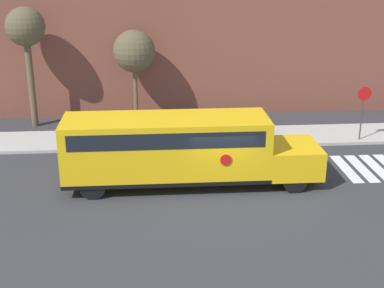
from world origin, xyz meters
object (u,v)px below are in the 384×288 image
(school_bus, at_px, (178,147))
(tree_far_sidewalk, at_px, (134,52))
(stop_sign, at_px, (363,106))
(tree_near_sidewalk, at_px, (26,30))

(school_bus, bearing_deg, tree_far_sidewalk, 102.23)
(school_bus, height_order, tree_far_sidewalk, tree_far_sidewalk)
(stop_sign, height_order, tree_far_sidewalk, tree_far_sidewalk)
(school_bus, xyz_separation_m, tree_near_sidewalk, (-7.51, 8.58, 3.59))
(school_bus, relative_size, tree_near_sidewalk, 1.61)
(tree_near_sidewalk, bearing_deg, tree_far_sidewalk, 2.18)
(tree_near_sidewalk, relative_size, tree_far_sidewalk, 1.24)
(school_bus, relative_size, stop_sign, 3.60)
(school_bus, distance_m, tree_far_sidewalk, 9.30)
(tree_near_sidewalk, bearing_deg, stop_sign, -13.39)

